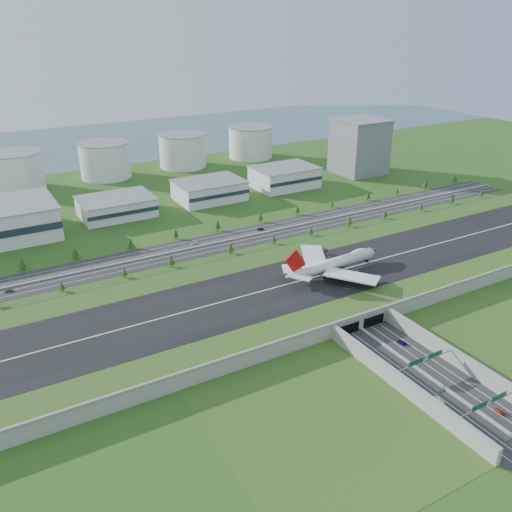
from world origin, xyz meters
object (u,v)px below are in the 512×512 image
boeing_747 (334,263)px  car_5 (260,229)px  car_4 (9,290)px  car_0 (389,364)px  car_3 (500,411)px  car_7 (194,243)px  car_1 (438,400)px  office_tower (359,147)px  car_6 (451,195)px  fuel_tank_a (16,171)px  car_2 (402,342)px

boeing_747 → car_5: size_ratio=14.89×
car_4 → car_0: bearing=-134.8°
car_0 → car_3: size_ratio=1.01×
car_7 → car_5: bearing=105.6°
car_1 → car_4: bearing=121.1°
boeing_747 → car_4: size_ratio=14.87×
office_tower → car_6: office_tower is taller
fuel_tank_a → boeing_747: (138.96, -310.44, -3.09)m
office_tower → car_5: bearing=-151.7°
car_4 → car_6: car_6 is taller
car_0 → car_1: car_1 is taller
car_1 → car_2: 45.74m
car_1 → boeing_747: bearing=70.8°
boeing_747 → car_4: 197.67m
car_3 → car_4: (-164.58, 219.73, 0.18)m
office_tower → car_7: (-229.71, -93.89, -26.69)m
boeing_747 → car_6: 221.47m
car_1 → car_3: size_ratio=1.16×
fuel_tank_a → car_2: bearing=-71.3°
car_2 → car_3: car_2 is taller
fuel_tank_a → office_tower: bearing=-19.8°
boeing_747 → car_2: size_ratio=13.68×
car_3 → car_7: size_ratio=0.95×
office_tower → car_6: 112.54m
boeing_747 → car_7: bearing=112.3°
boeing_747 → car_7: boeing_747 is taller
car_3 → boeing_747: bearing=-85.8°
boeing_747 → car_3: size_ratio=16.23×
fuel_tank_a → car_6: size_ratio=8.21×
car_4 → car_5: size_ratio=1.00×
fuel_tank_a → car_0: 407.95m
office_tower → car_3: (-192.29, -325.84, -26.72)m
car_1 → car_5: 217.51m
boeing_747 → car_1: (-28.46, -112.62, -13.43)m
car_1 → car_2: (18.65, 41.77, -0.11)m
car_1 → car_4: 250.00m
office_tower → car_1: (-209.50, -308.06, -26.52)m
fuel_tank_a → car_4: size_ratio=10.13×
car_7 → boeing_747: bearing=40.9°
fuel_tank_a → car_2: (129.15, -381.29, -16.63)m
car_3 → car_0: bearing=-61.0°
boeing_747 → car_5: boeing_747 is taller
car_2 → fuel_tank_a: bearing=-79.3°
car_3 → car_4: car_4 is taller
car_3 → car_5: (18.87, 232.27, 0.16)m
car_2 → car_5: car_5 is taller
car_1 → car_5: size_ratio=1.06×
car_7 → car_0: bearing=21.5°
car_5 → car_7: car_5 is taller
fuel_tank_a → car_5: 255.46m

